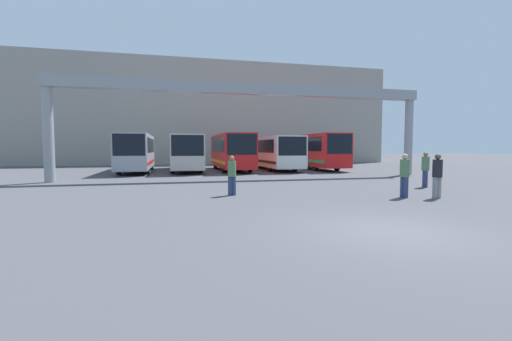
% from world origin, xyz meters
% --- Properties ---
extents(ground_plane, '(200.00, 200.00, 0.00)m').
position_xyz_m(ground_plane, '(0.00, 0.00, 0.00)').
color(ground_plane, '#47474C').
extents(building_backdrop, '(47.65, 12.00, 13.13)m').
position_xyz_m(building_backdrop, '(0.00, 41.94, 6.57)').
color(building_backdrop, gray).
rests_on(building_backdrop, ground).
extents(overhead_gantry, '(25.37, 0.80, 6.38)m').
position_xyz_m(overhead_gantry, '(0.00, 15.41, 5.32)').
color(overhead_gantry, gray).
rests_on(overhead_gantry, ground).
extents(bus_slot_0, '(2.45, 10.41, 3.18)m').
position_xyz_m(bus_slot_0, '(-8.24, 23.73, 1.83)').
color(bus_slot_0, '#999EA5').
rests_on(bus_slot_0, ground).
extents(bus_slot_1, '(2.63, 10.94, 3.12)m').
position_xyz_m(bus_slot_1, '(-4.12, 24.00, 1.80)').
color(bus_slot_1, beige).
rests_on(bus_slot_1, ground).
extents(bus_slot_2, '(2.59, 10.02, 3.26)m').
position_xyz_m(bus_slot_2, '(0.00, 23.53, 1.88)').
color(bus_slot_2, red).
rests_on(bus_slot_2, ground).
extents(bus_slot_3, '(2.62, 12.02, 3.07)m').
position_xyz_m(bus_slot_3, '(4.12, 24.54, 1.78)').
color(bus_slot_3, silver).
rests_on(bus_slot_3, ground).
extents(bus_slot_4, '(2.50, 11.48, 3.33)m').
position_xyz_m(bus_slot_4, '(8.24, 24.27, 1.92)').
color(bus_slot_4, red).
rests_on(bus_slot_4, ground).
extents(pedestrian_near_center, '(0.39, 0.39, 1.86)m').
position_xyz_m(pedestrian_near_center, '(7.65, 7.90, 0.98)').
color(pedestrian_near_center, navy).
rests_on(pedestrian_near_center, ground).
extents(pedestrian_near_left, '(0.36, 0.36, 1.73)m').
position_xyz_m(pedestrian_near_left, '(-2.73, 7.29, 0.92)').
color(pedestrian_near_left, navy).
rests_on(pedestrian_near_left, ground).
extents(pedestrian_far_center, '(0.38, 0.38, 1.83)m').
position_xyz_m(pedestrian_far_center, '(5.29, 4.42, 0.97)').
color(pedestrian_far_center, gray).
rests_on(pedestrian_far_center, ground).
extents(pedestrian_near_right, '(0.38, 0.38, 1.83)m').
position_xyz_m(pedestrian_near_right, '(4.12, 4.91, 0.97)').
color(pedestrian_near_right, navy).
rests_on(pedestrian_near_right, ground).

